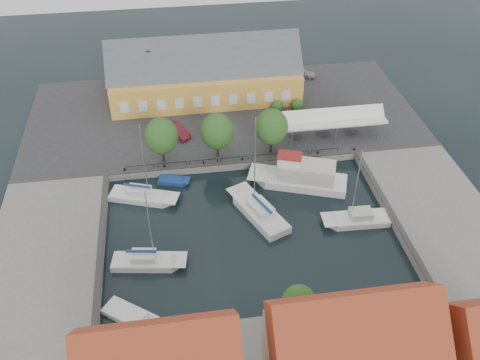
{
  "coord_description": "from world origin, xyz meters",
  "views": [
    {
      "loc": [
        -7.64,
        -44.53,
        41.6
      ],
      "look_at": [
        0.0,
        6.0,
        1.5
      ],
      "focal_mm": 40.0,
      "sensor_mm": 36.0,
      "label": 1
    }
  ],
  "objects_px": {
    "east_boat_b": "(357,220)",
    "west_boat_d": "(147,263)",
    "center_sailboat": "(259,212)",
    "launch_sw": "(129,316)",
    "trawler": "(302,178)",
    "west_boat_a": "(142,197)",
    "car_red": "(176,130)",
    "car_silver": "(302,73)",
    "warehouse": "(201,76)",
    "launch_nw": "(174,182)",
    "tent_canopy": "(333,119)"
  },
  "relations": [
    {
      "from": "launch_sw",
      "to": "west_boat_a",
      "type": "bearing_deg",
      "value": 85.44
    },
    {
      "from": "east_boat_b",
      "to": "launch_sw",
      "type": "xyz_separation_m",
      "value": [
        -25.66,
        -9.54,
        -0.17
      ]
    },
    {
      "from": "warehouse",
      "to": "launch_sw",
      "type": "height_order",
      "value": "warehouse"
    },
    {
      "from": "trawler",
      "to": "car_red",
      "type": "bearing_deg",
      "value": 140.89
    },
    {
      "from": "car_silver",
      "to": "west_boat_a",
      "type": "xyz_separation_m",
      "value": [
        -26.08,
        -26.12,
        -1.47
      ]
    },
    {
      "from": "tent_canopy",
      "to": "launch_nw",
      "type": "distance_m",
      "value": 23.06
    },
    {
      "from": "center_sailboat",
      "to": "launch_sw",
      "type": "relative_size",
      "value": 2.36
    },
    {
      "from": "car_silver",
      "to": "car_red",
      "type": "bearing_deg",
      "value": 143.28
    },
    {
      "from": "trawler",
      "to": "west_boat_d",
      "type": "distance_m",
      "value": 22.0
    },
    {
      "from": "warehouse",
      "to": "launch_nw",
      "type": "distance_m",
      "value": 20.84
    },
    {
      "from": "warehouse",
      "to": "trawler",
      "type": "bearing_deg",
      "value": -65.35
    },
    {
      "from": "west_boat_a",
      "to": "tent_canopy",
      "type": "bearing_deg",
      "value": 18.2
    },
    {
      "from": "car_silver",
      "to": "west_boat_d",
      "type": "bearing_deg",
      "value": 164.69
    },
    {
      "from": "car_silver",
      "to": "center_sailboat",
      "type": "distance_m",
      "value": 33.57
    },
    {
      "from": "west_boat_d",
      "to": "center_sailboat",
      "type": "bearing_deg",
      "value": 24.7
    },
    {
      "from": "car_red",
      "to": "launch_sw",
      "type": "distance_m",
      "value": 29.97
    },
    {
      "from": "east_boat_b",
      "to": "launch_nw",
      "type": "xyz_separation_m",
      "value": [
        -20.4,
        10.55,
        -0.17
      ]
    },
    {
      "from": "car_silver",
      "to": "west_boat_a",
      "type": "relative_size",
      "value": 0.39
    },
    {
      "from": "warehouse",
      "to": "trawler",
      "type": "distance_m",
      "value": 24.92
    },
    {
      "from": "car_red",
      "to": "center_sailboat",
      "type": "relative_size",
      "value": 0.35
    },
    {
      "from": "west_boat_d",
      "to": "car_red",
      "type": "bearing_deg",
      "value": 78.95
    },
    {
      "from": "west_boat_a",
      "to": "launch_sw",
      "type": "xyz_separation_m",
      "value": [
        -1.38,
        -17.35,
        -0.18
      ]
    },
    {
      "from": "launch_nw",
      "to": "west_boat_d",
      "type": "bearing_deg",
      "value": -104.21
    },
    {
      "from": "car_silver",
      "to": "launch_nw",
      "type": "bearing_deg",
      "value": 155.93
    },
    {
      "from": "launch_sw",
      "to": "trawler",
      "type": "bearing_deg",
      "value": 39.48
    },
    {
      "from": "east_boat_b",
      "to": "west_boat_d",
      "type": "distance_m",
      "value": 24.03
    },
    {
      "from": "east_boat_b",
      "to": "car_silver",
      "type": "bearing_deg",
      "value": 86.95
    },
    {
      "from": "warehouse",
      "to": "west_boat_d",
      "type": "distance_m",
      "value": 34.63
    },
    {
      "from": "center_sailboat",
      "to": "west_boat_a",
      "type": "distance_m",
      "value": 14.22
    },
    {
      "from": "warehouse",
      "to": "east_boat_b",
      "type": "height_order",
      "value": "warehouse"
    },
    {
      "from": "east_boat_b",
      "to": "west_boat_d",
      "type": "xyz_separation_m",
      "value": [
        -23.83,
        -3.03,
        0.01
      ]
    },
    {
      "from": "center_sailboat",
      "to": "launch_nw",
      "type": "bearing_deg",
      "value": 141.1
    },
    {
      "from": "trawler",
      "to": "launch_nw",
      "type": "height_order",
      "value": "trawler"
    },
    {
      "from": "tent_canopy",
      "to": "car_red",
      "type": "distance_m",
      "value": 21.38
    },
    {
      "from": "launch_sw",
      "to": "warehouse",
      "type": "bearing_deg",
      "value": 74.94
    },
    {
      "from": "west_boat_a",
      "to": "west_boat_d",
      "type": "relative_size",
      "value": 1.06
    },
    {
      "from": "car_silver",
      "to": "west_boat_a",
      "type": "distance_m",
      "value": 36.94
    },
    {
      "from": "trawler",
      "to": "launch_nw",
      "type": "relative_size",
      "value": 3.02
    },
    {
      "from": "west_boat_a",
      "to": "west_boat_d",
      "type": "xyz_separation_m",
      "value": [
        0.44,
        -10.85,
        -0.0
      ]
    },
    {
      "from": "car_red",
      "to": "west_boat_a",
      "type": "relative_size",
      "value": 0.41
    },
    {
      "from": "west_boat_a",
      "to": "west_boat_d",
      "type": "height_order",
      "value": "west_boat_a"
    },
    {
      "from": "center_sailboat",
      "to": "tent_canopy",
      "type": "bearing_deg",
      "value": 46.91
    },
    {
      "from": "center_sailboat",
      "to": "launch_sw",
      "type": "xyz_separation_m",
      "value": [
        -14.73,
        -12.44,
        -0.27
      ]
    },
    {
      "from": "east_boat_b",
      "to": "car_red",
      "type": "bearing_deg",
      "value": 134.51
    },
    {
      "from": "center_sailboat",
      "to": "east_boat_b",
      "type": "xyz_separation_m",
      "value": [
        10.93,
        -2.91,
        -0.1
      ]
    },
    {
      "from": "east_boat_b",
      "to": "west_boat_a",
      "type": "distance_m",
      "value": 25.5
    },
    {
      "from": "launch_sw",
      "to": "east_boat_b",
      "type": "bearing_deg",
      "value": 20.39
    },
    {
      "from": "center_sailboat",
      "to": "trawler",
      "type": "xyz_separation_m",
      "value": [
        6.26,
        4.85,
        0.65
      ]
    },
    {
      "from": "car_red",
      "to": "launch_nw",
      "type": "xyz_separation_m",
      "value": [
        -1.0,
        -9.18,
        -1.67
      ]
    },
    {
      "from": "car_red",
      "to": "tent_canopy",
      "type": "bearing_deg",
      "value": -43.11
    }
  ]
}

